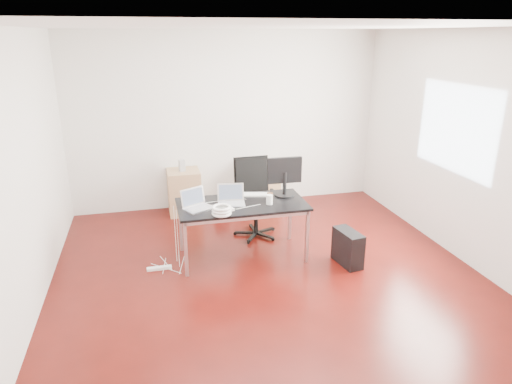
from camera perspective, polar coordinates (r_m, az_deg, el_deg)
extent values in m
plane|color=#3B0906|center=(5.59, 1.37, -10.08)|extent=(5.00, 5.00, 0.00)
plane|color=silver|center=(4.88, 1.64, 19.98)|extent=(5.00, 5.00, 0.00)
plane|color=silver|center=(7.44, -3.63, 8.83)|extent=(5.00, 0.00, 5.00)
plane|color=silver|center=(2.88, 14.83, -9.06)|extent=(5.00, 0.00, 5.00)
plane|color=silver|center=(5.03, -27.16, 1.69)|extent=(0.00, 5.00, 5.00)
plane|color=silver|center=(6.18, 24.54, 5.01)|extent=(0.00, 5.00, 5.00)
plane|color=white|center=(6.29, 23.59, 7.23)|extent=(0.00, 1.50, 1.50)
cube|color=black|center=(5.70, -1.77, -1.55)|extent=(1.60, 0.80, 0.03)
cube|color=silver|center=(5.43, -8.77, -7.09)|extent=(0.04, 0.04, 0.70)
cube|color=silver|center=(6.06, -9.40, -4.22)|extent=(0.04, 0.04, 0.70)
cube|color=silver|center=(5.72, 6.41, -5.54)|extent=(0.04, 0.04, 0.70)
cube|color=silver|center=(6.33, 4.25, -2.98)|extent=(0.04, 0.04, 0.70)
cylinder|color=black|center=(6.46, 0.00, -3.54)|extent=(0.06, 0.06, 0.47)
cube|color=black|center=(6.36, 0.00, -1.34)|extent=(0.50, 0.48, 0.06)
cube|color=black|center=(6.47, -0.54, 1.85)|extent=(0.46, 0.11, 0.55)
cube|color=#A57D52|center=(7.35, -8.96, 0.03)|extent=(0.50, 0.50, 0.70)
cube|color=#A57D52|center=(7.55, 0.77, 0.79)|extent=(0.50, 0.50, 0.70)
cube|color=black|center=(5.81, 11.40, -6.84)|extent=(0.26, 0.47, 0.44)
cylinder|color=black|center=(7.24, -4.33, -1.85)|extent=(0.31, 0.31, 0.28)
cube|color=white|center=(5.78, -12.00, -9.29)|extent=(0.30, 0.07, 0.04)
cube|color=silver|center=(5.54, -7.17, -2.06)|extent=(0.40, 0.36, 0.01)
cube|color=silver|center=(5.59, -7.90, -0.61)|extent=(0.31, 0.19, 0.22)
cube|color=#475166|center=(5.59, -7.89, -0.63)|extent=(0.27, 0.17, 0.18)
cube|color=silver|center=(5.64, -3.07, -1.54)|extent=(0.36, 0.27, 0.01)
cube|color=silver|center=(5.71, -3.16, -0.03)|extent=(0.33, 0.09, 0.22)
cube|color=#475166|center=(5.70, -3.15, -0.05)|extent=(0.29, 0.07, 0.18)
cylinder|color=black|center=(5.97, 3.56, -0.35)|extent=(0.26, 0.26, 0.02)
cylinder|color=black|center=(5.92, 3.60, 1.11)|extent=(0.05, 0.05, 0.30)
cube|color=black|center=(5.88, 3.59, 2.73)|extent=(0.45, 0.06, 0.34)
cube|color=#475166|center=(5.91, 3.51, 2.81)|extent=(0.40, 0.02, 0.29)
cube|color=white|center=(5.96, -0.26, -0.32)|extent=(0.46, 0.24, 0.02)
cylinder|color=white|center=(5.64, 1.69, -0.95)|extent=(0.08, 0.08, 0.12)
cylinder|color=#53301C|center=(5.77, 1.75, -0.60)|extent=(0.08, 0.08, 0.10)
torus|color=white|center=(5.34, -4.32, -2.66)|extent=(0.24, 0.24, 0.04)
torus|color=white|center=(5.33, -4.33, -2.30)|extent=(0.23, 0.23, 0.04)
torus|color=white|center=(5.32, -4.34, -1.94)|extent=(0.22, 0.22, 0.04)
cube|color=white|center=(5.46, -3.17, -2.19)|extent=(0.09, 0.09, 0.03)
cube|color=#9E9E9E|center=(7.20, -9.24, 3.28)|extent=(0.11, 0.10, 0.18)
cube|color=black|center=(7.42, 0.35, 3.66)|extent=(0.30, 0.24, 0.09)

